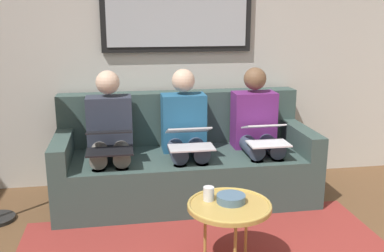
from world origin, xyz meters
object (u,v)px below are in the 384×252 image
object	(u,v)px
framed_mirror	(177,19)
bowl	(231,199)
laptop_silver	(190,138)
laptop_white	(266,134)
couch	(184,162)
person_right	(110,135)
coffee_table	(229,207)
person_middle	(185,132)
cup	(209,194)
person_left	(257,129)
laptop_black	(109,141)

from	to	relation	value
framed_mirror	bowl	size ratio (longest dim) A/B	7.51
laptop_silver	laptop_white	bearing A→B (deg)	179.90
couch	person_right	bearing A→B (deg)	6.13
coffee_table	person_right	distance (m)	1.38
person_middle	laptop_silver	world-z (taller)	person_middle
cup	laptop_silver	size ratio (longest dim) A/B	0.25
laptop_white	laptop_silver	world-z (taller)	same
person_middle	couch	bearing A→B (deg)	-90.00
person_left	laptop_white	distance (m)	0.24
bowl	person_right	size ratio (longest dim) A/B	0.16
coffee_table	laptop_white	distance (m)	1.08
coffee_table	person_middle	distance (m)	1.17
coffee_table	person_right	world-z (taller)	person_right
couch	coffee_table	size ratio (longest dim) A/B	4.14
coffee_table	bowl	distance (m)	0.05
laptop_white	cup	bearing A→B (deg)	51.63
couch	person_left	size ratio (longest dim) A/B	1.93
laptop_white	couch	bearing A→B (deg)	-25.71
couch	person_middle	world-z (taller)	person_middle
cup	person_left	xyz separation A→B (m)	(-0.65, -1.06, 0.12)
coffee_table	cup	bearing A→B (deg)	-36.41
couch	laptop_black	size ratio (longest dim) A/B	6.05
framed_mirror	bowl	bearing A→B (deg)	94.39
cup	person_right	world-z (taller)	person_right
person_right	coffee_table	bearing A→B (deg)	122.89
laptop_silver	laptop_black	world-z (taller)	laptop_silver
cup	laptop_black	bearing A→B (deg)	-52.58
laptop_silver	framed_mirror	bearing A→B (deg)	-90.00
person_middle	laptop_silver	size ratio (longest dim) A/B	3.17
couch	coffee_table	world-z (taller)	couch
laptop_white	laptop_silver	xyz separation A→B (m)	(0.64, -0.00, -0.00)
laptop_white	laptop_silver	size ratio (longest dim) A/B	1.00
bowl	person_right	distance (m)	1.36
framed_mirror	laptop_black	world-z (taller)	framed_mirror
bowl	laptop_silver	xyz separation A→B (m)	(0.12, -0.88, 0.16)
person_left	couch	bearing A→B (deg)	-6.13
cup	laptop_silver	bearing A→B (deg)	-90.87
person_left	cup	bearing A→B (deg)	58.47
person_right	laptop_black	bearing A→B (deg)	90.00
couch	coffee_table	bearing A→B (deg)	94.84
framed_mirror	laptop_silver	bearing A→B (deg)	90.00
framed_mirror	coffee_table	size ratio (longest dim) A/B	2.59
person_middle	laptop_white	bearing A→B (deg)	159.49
framed_mirror	coffee_table	xyz separation A→B (m)	(-0.10, 1.61, -1.12)
person_left	bowl	bearing A→B (deg)	65.10
cup	laptop_black	distance (m)	1.04
bowl	laptop_black	size ratio (longest dim) A/B	0.50
person_middle	laptop_silver	xyz separation A→B (m)	(0.00, 0.24, 0.02)
person_middle	person_left	bearing A→B (deg)	180.00
couch	bowl	distance (m)	1.20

